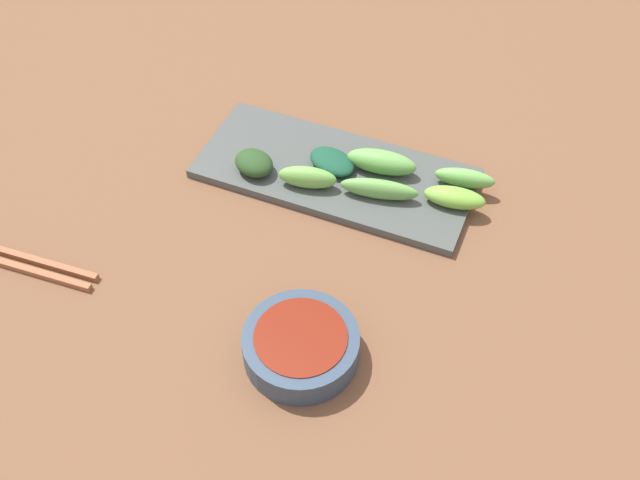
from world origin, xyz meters
name	(u,v)px	position (x,y,z in m)	size (l,w,h in m)	color
tabletop	(325,243)	(0.00, 0.00, 0.01)	(2.10, 2.10, 0.02)	brown
sauce_bowl	(301,345)	(-0.16, -0.04, 0.04)	(0.12, 0.12, 0.04)	#32465B
serving_plate	(335,173)	(0.11, 0.03, 0.03)	(0.15, 0.36, 0.01)	#484F4D
broccoli_leafy_0	(254,163)	(0.06, 0.13, 0.05)	(0.04, 0.05, 0.03)	#274921
broccoli_leafy_1	(332,162)	(0.11, 0.04, 0.04)	(0.04, 0.07, 0.02)	#174D34
broccoli_stalk_2	(382,162)	(0.13, -0.03, 0.05)	(0.03, 0.09, 0.03)	#69B252
broccoli_stalk_3	(465,178)	(0.14, -0.13, 0.04)	(0.02, 0.08, 0.03)	#6FB956
broccoli_stalk_4	(455,197)	(0.10, -0.13, 0.04)	(0.03, 0.08, 0.02)	#7ABC3F
broccoli_stalk_5	(379,189)	(0.08, -0.04, 0.05)	(0.02, 0.10, 0.03)	#67AD4F
broccoli_stalk_6	(307,177)	(0.06, 0.05, 0.05)	(0.02, 0.07, 0.03)	#70BB50
chopsticks	(9,259)	(-0.18, 0.33, 0.02)	(0.04, 0.23, 0.01)	#935A39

